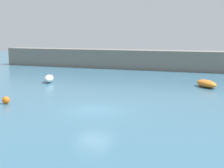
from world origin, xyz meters
TOP-DOWN VIEW (x-y plane):
  - ground_plane at (0.00, 0.00)m, footprint 120.00×120.00m
  - harbor_breakwater at (0.00, 26.94)m, footprint 54.86×3.17m
  - open_tender_yellow at (7.18, 12.89)m, footprint 2.84×3.15m
  - dinghy_near_pier at (-9.98, 10.16)m, footprint 1.74×2.46m
  - mooring_buoy_orange at (-7.36, -0.64)m, footprint 0.59×0.59m

SIDE VIEW (x-z plane):
  - ground_plane at x=0.00m, z-range -0.20..0.00m
  - mooring_buoy_orange at x=-7.36m, z-range 0.00..0.59m
  - open_tender_yellow at x=7.18m, z-range 0.00..0.77m
  - dinghy_near_pier at x=-9.98m, z-range 0.00..0.87m
  - harbor_breakwater at x=0.00m, z-range 0.00..2.98m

